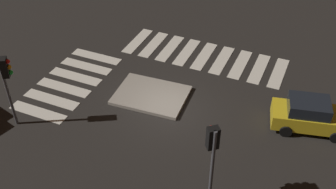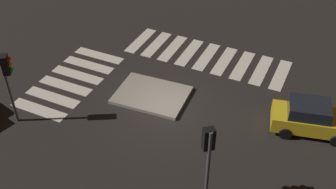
{
  "view_description": "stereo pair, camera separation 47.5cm",
  "coord_description": "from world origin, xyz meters",
  "px_view_note": "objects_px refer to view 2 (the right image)",
  "views": [
    {
      "loc": [
        -6.5,
        14.92,
        13.74
      ],
      "look_at": [
        0.0,
        0.0,
        1.0
      ],
      "focal_mm": 43.79,
      "sensor_mm": 36.0,
      "label": 1
    },
    {
      "loc": [
        -6.93,
        14.73,
        13.74
      ],
      "look_at": [
        0.0,
        0.0,
        1.0
      ],
      "focal_mm": 43.79,
      "sensor_mm": 36.0,
      "label": 2
    }
  ],
  "objects_px": {
    "car_yellow": "(311,118)",
    "traffic_light_west": "(208,148)",
    "traffic_island": "(152,95)",
    "traffic_light_north": "(7,73)"
  },
  "relations": [
    {
      "from": "car_yellow",
      "to": "traffic_light_west",
      "type": "height_order",
      "value": "traffic_light_west"
    },
    {
      "from": "car_yellow",
      "to": "traffic_light_west",
      "type": "xyz_separation_m",
      "value": [
        3.13,
        5.87,
        2.03
      ]
    },
    {
      "from": "traffic_island",
      "to": "traffic_light_west",
      "type": "xyz_separation_m",
      "value": [
        -4.98,
        5.03,
        2.75
      ]
    },
    {
      "from": "traffic_island",
      "to": "traffic_light_north",
      "type": "distance_m",
      "value": 7.38
    },
    {
      "from": "car_yellow",
      "to": "traffic_light_north",
      "type": "relative_size",
      "value": 1.04
    },
    {
      "from": "traffic_light_west",
      "to": "traffic_light_north",
      "type": "height_order",
      "value": "traffic_light_north"
    },
    {
      "from": "traffic_island",
      "to": "traffic_light_west",
      "type": "height_order",
      "value": "traffic_light_west"
    },
    {
      "from": "traffic_light_west",
      "to": "car_yellow",
      "type": "bearing_deg",
      "value": -68.31
    },
    {
      "from": "traffic_island",
      "to": "traffic_light_north",
      "type": "relative_size",
      "value": 1.03
    },
    {
      "from": "traffic_light_west",
      "to": "traffic_island",
      "type": "bearing_deg",
      "value": 4.52
    }
  ]
}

